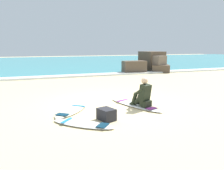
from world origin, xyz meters
TOP-DOWN VIEW (x-y plane):
  - ground_plane at (0.00, 0.00)m, footprint 80.00×80.00m
  - sea at (0.00, 21.38)m, footprint 80.00×28.00m
  - breaking_foam at (0.00, 7.68)m, footprint 80.00×0.90m
  - surfboard_main at (0.76, -0.53)m, footprint 1.21×2.37m
  - surfer_seated at (0.86, -0.88)m, footprint 0.56×0.77m
  - surfboard_spare_near at (-1.36, -1.79)m, footprint 1.63×1.56m
  - surfboard_spare_far at (-1.40, -0.47)m, footprint 1.49×1.64m
  - rock_outcrop_distant at (6.59, 8.72)m, footprint 4.00×3.52m
  - beach_bag at (-0.66, -1.61)m, footprint 0.48×0.56m

SIDE VIEW (x-z plane):
  - ground_plane at x=0.00m, z-range 0.00..0.00m
  - surfboard_main at x=0.76m, z-range 0.00..0.07m
  - surfboard_spare_near at x=-1.36m, z-range 0.00..0.07m
  - surfboard_spare_far at x=-1.40m, z-range 0.00..0.07m
  - sea at x=0.00m, z-range 0.00..0.10m
  - breaking_foam at x=0.00m, z-range 0.00..0.11m
  - beach_bag at x=-0.66m, z-range 0.00..0.32m
  - surfer_seated at x=0.86m, z-range -0.04..0.91m
  - rock_outcrop_distant at x=6.59m, z-range -0.19..1.39m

